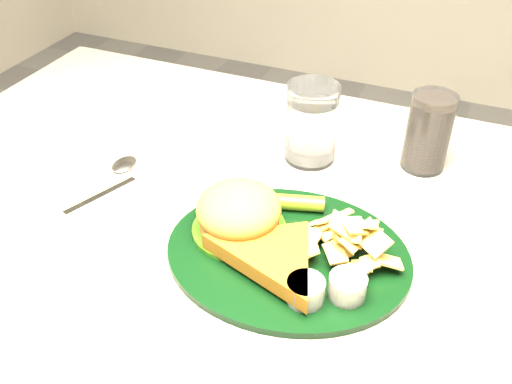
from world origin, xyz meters
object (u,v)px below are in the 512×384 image
water_glass (311,123)px  cola_glass (428,132)px  table (254,372)px  fork_napkin (334,258)px  dinner_plate (289,236)px

water_glass → cola_glass: water_glass is taller
table → water_glass: size_ratio=9.33×
fork_napkin → dinner_plate: bearing=-166.0°
cola_glass → fork_napkin: cola_glass is taller
cola_glass → fork_napkin: size_ratio=0.82×
dinner_plate → fork_napkin: size_ratio=2.08×
fork_napkin → table: bearing=158.4°
cola_glass → table: bearing=-133.2°
water_glass → cola_glass: 0.18m
dinner_plate → cola_glass: size_ratio=2.54×
table → dinner_plate: size_ratio=3.78×
cola_glass → water_glass: bearing=-164.8°
dinner_plate → water_glass: bearing=95.6°
water_glass → fork_napkin: water_glass is taller
table → fork_napkin: (0.13, -0.05, 0.38)m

